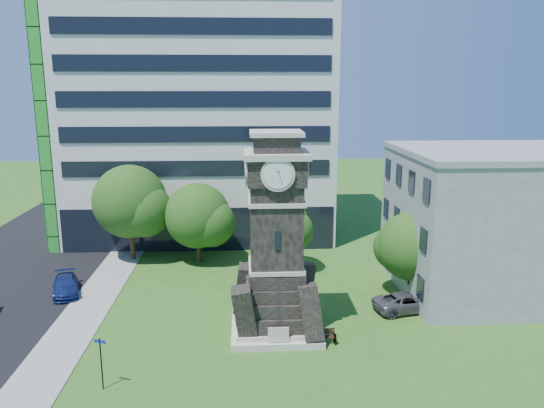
{
  "coord_description": "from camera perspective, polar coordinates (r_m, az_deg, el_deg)",
  "views": [
    {
      "loc": [
        1.17,
        -28.16,
        14.72
      ],
      "look_at": [
        2.97,
        5.88,
        7.11
      ],
      "focal_mm": 35.0,
      "sensor_mm": 36.0,
      "label": 1
    }
  ],
  "objects": [
    {
      "name": "tree_nc",
      "position": [
        44.95,
        -7.91,
        -1.45
      ],
      "size": [
        6.07,
        5.51,
        6.83
      ],
      "rotation": [
        0.0,
        0.0,
        0.19
      ],
      "color": "#332114",
      "rests_on": "ground"
    },
    {
      "name": "car_street_north",
      "position": [
        41.52,
        -21.32,
        -8.17
      ],
      "size": [
        2.94,
        4.58,
        1.24
      ],
      "primitive_type": "imported",
      "rotation": [
        0.0,
        0.0,
        0.31
      ],
      "color": "navy",
      "rests_on": "ground"
    },
    {
      "name": "office_low",
      "position": [
        41.85,
        23.77,
        -1.65
      ],
      "size": [
        15.2,
        12.2,
        10.4
      ],
      "color": "#9DA0A3",
      "rests_on": "ground"
    },
    {
      "name": "ground",
      "position": [
        31.79,
        -4.96,
        -15.05
      ],
      "size": [
        160.0,
        160.0,
        0.0
      ],
      "primitive_type": "plane",
      "color": "#2C5F1B",
      "rests_on": "ground"
    },
    {
      "name": "tree_ne",
      "position": [
        42.56,
        0.98,
        -2.34
      ],
      "size": [
        5.02,
        4.57,
        6.21
      ],
      "rotation": [
        0.0,
        0.0,
        -0.13
      ],
      "color": "#332114",
      "rests_on": "ground"
    },
    {
      "name": "clock_tower",
      "position": [
        31.65,
        0.42,
        -4.77
      ],
      "size": [
        5.4,
        5.4,
        12.22
      ],
      "color": "beige",
      "rests_on": "ground"
    },
    {
      "name": "office_tall",
      "position": [
        54.18,
        -7.82,
        11.95
      ],
      "size": [
        26.2,
        15.11,
        28.6
      ],
      "color": "silver",
      "rests_on": "ground"
    },
    {
      "name": "street_sign",
      "position": [
        28.31,
        -17.92,
        -15.44
      ],
      "size": [
        0.65,
        0.07,
        2.73
      ],
      "rotation": [
        0.0,
        0.0,
        -0.37
      ],
      "color": "black",
      "rests_on": "ground"
    },
    {
      "name": "tree_nw",
      "position": [
        46.59,
        -14.91,
        0.01
      ],
      "size": [
        6.89,
        6.26,
        8.26
      ],
      "rotation": [
        0.0,
        0.0,
        0.38
      ],
      "color": "#332114",
      "rests_on": "ground"
    },
    {
      "name": "tree_east",
      "position": [
        38.58,
        14.9,
        -4.63
      ],
      "size": [
        5.34,
        4.86,
        6.17
      ],
      "rotation": [
        0.0,
        0.0,
        0.31
      ],
      "color": "#332114",
      "rests_on": "ground"
    },
    {
      "name": "sidewalk",
      "position": [
        37.8,
        -19.54,
        -11.05
      ],
      "size": [
        3.0,
        70.0,
        0.06
      ],
      "primitive_type": "cube",
      "color": "gray",
      "rests_on": "ground"
    },
    {
      "name": "car_east_lot",
      "position": [
        37.04,
        14.32,
        -10.19
      ],
      "size": [
        4.87,
        3.0,
        1.26
      ],
      "primitive_type": "imported",
      "rotation": [
        0.0,
        0.0,
        1.78
      ],
      "color": "#515156",
      "rests_on": "ground"
    },
    {
      "name": "park_bench",
      "position": [
        31.94,
        5.32,
        -14.0
      ],
      "size": [
        1.67,
        0.45,
        0.86
      ],
      "rotation": [
        0.0,
        0.0,
        0.18
      ],
      "color": "black",
      "rests_on": "ground"
    }
  ]
}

